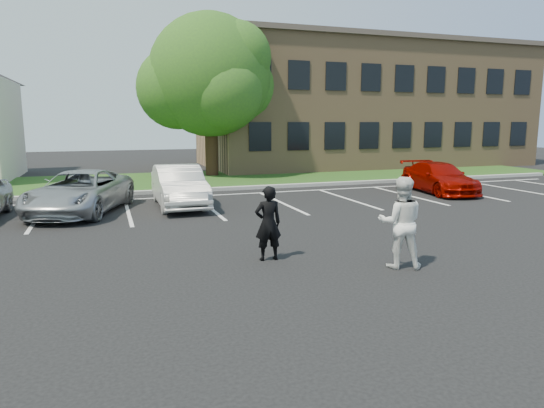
% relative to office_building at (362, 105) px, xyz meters
% --- Properties ---
extents(ground_plane, '(90.00, 90.00, 0.00)m').
position_rel_office_building_xyz_m(ground_plane, '(-14.00, -21.99, -4.16)').
color(ground_plane, black).
rests_on(ground_plane, ground).
extents(curb, '(40.00, 0.30, 0.15)m').
position_rel_office_building_xyz_m(curb, '(-14.00, -9.99, -4.08)').
color(curb, gray).
rests_on(curb, ground).
extents(grass_strip, '(44.00, 8.00, 0.08)m').
position_rel_office_building_xyz_m(grass_strip, '(-14.00, -5.99, -4.12)').
color(grass_strip, '#174916').
rests_on(grass_strip, ground).
extents(stall_lines, '(34.00, 5.36, 0.01)m').
position_rel_office_building_xyz_m(stall_lines, '(-12.60, -13.04, -4.15)').
color(stall_lines, silver).
rests_on(stall_lines, ground).
extents(office_building, '(22.40, 10.40, 8.30)m').
position_rel_office_building_xyz_m(office_building, '(0.00, 0.00, 0.00)').
color(office_building, '#9B7953').
rests_on(office_building, ground).
extents(tree, '(7.80, 7.20, 8.80)m').
position_rel_office_building_xyz_m(tree, '(-11.74, -4.25, 1.19)').
color(tree, black).
rests_on(tree, ground).
extents(man_black_suit, '(0.61, 0.40, 1.67)m').
position_rel_office_building_xyz_m(man_black_suit, '(-14.11, -21.06, -3.32)').
color(man_black_suit, black).
rests_on(man_black_suit, ground).
extents(man_white_shirt, '(1.16, 1.05, 1.93)m').
position_rel_office_building_xyz_m(man_white_shirt, '(-11.66, -22.48, -3.19)').
color(man_white_shirt, white).
rests_on(man_white_shirt, ground).
extents(car_silver_minivan, '(3.95, 5.61, 1.42)m').
position_rel_office_building_xyz_m(car_silver_minivan, '(-18.31, -13.69, -3.45)').
color(car_silver_minivan, '#A8ABAF').
rests_on(car_silver_minivan, ground).
extents(car_white_sedan, '(1.57, 4.51, 1.48)m').
position_rel_office_building_xyz_m(car_white_sedan, '(-14.97, -13.51, -3.42)').
color(car_white_sedan, silver).
rests_on(car_white_sedan, ground).
extents(car_red_compact, '(2.37, 4.64, 1.29)m').
position_rel_office_building_xyz_m(car_red_compact, '(-3.85, -13.69, -3.51)').
color(car_red_compact, '#8E0700').
rests_on(car_red_compact, ground).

